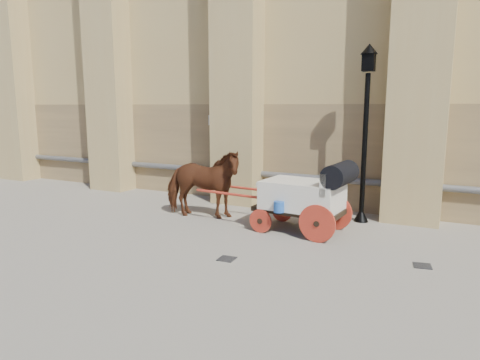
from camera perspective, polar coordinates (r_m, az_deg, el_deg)
The scene contains 6 objects.
ground at distance 9.75m, azimuth -4.70°, elevation -7.78°, with size 90.00×90.00×0.00m, color gray.
horse at distance 11.33m, azimuth -5.09°, elevation -0.50°, with size 0.99×2.18×1.84m, color #5E2B13.
carriage at distance 10.07m, azimuth 8.98°, elevation -1.87°, with size 3.99×1.45×1.71m.
street_lamp at distance 11.19m, azimuth 16.37°, elevation 6.51°, with size 0.42×0.42×4.44m.
drain_grate_near at distance 8.47m, azimuth -1.78°, elevation -10.46°, with size 0.32×0.32×0.01m, color black.
drain_grate_far at distance 8.81m, azimuth 23.14°, elevation -10.47°, with size 0.32×0.32×0.01m, color black.
Camera 1 is at (4.84, -7.94, 2.95)m, focal length 32.00 mm.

